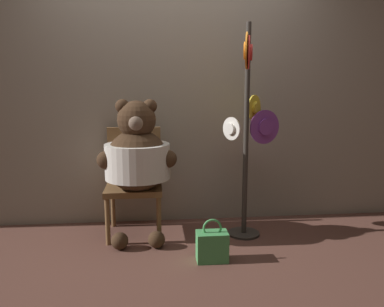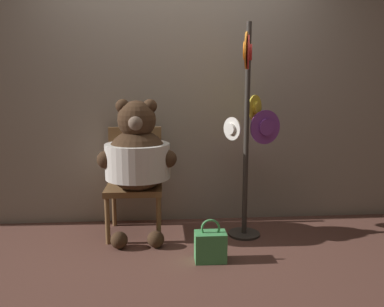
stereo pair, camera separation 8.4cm
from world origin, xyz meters
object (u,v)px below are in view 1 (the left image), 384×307
(teddy_bear, at_px, (137,157))
(handbag_on_ground, at_px, (212,246))
(hat_display_rack, at_px, (249,122))
(chair, at_px, (134,177))

(teddy_bear, relative_size, handbag_on_ground, 3.64)
(teddy_bear, relative_size, hat_display_rack, 0.66)
(teddy_bear, height_order, handbag_on_ground, teddy_bear)
(hat_display_rack, xyz_separation_m, handbag_on_ground, (-0.38, -0.47, -0.89))
(chair, relative_size, teddy_bear, 0.78)
(chair, bearing_deg, teddy_bear, -76.31)
(handbag_on_ground, bearing_deg, teddy_bear, 137.60)
(chair, distance_m, hat_display_rack, 1.13)
(chair, bearing_deg, handbag_on_ground, -48.36)
(teddy_bear, distance_m, hat_display_rack, 0.99)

